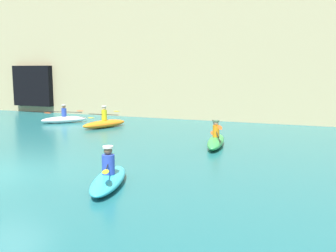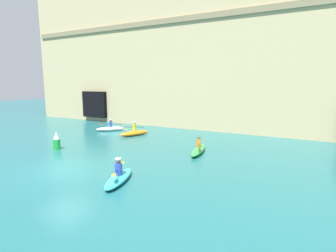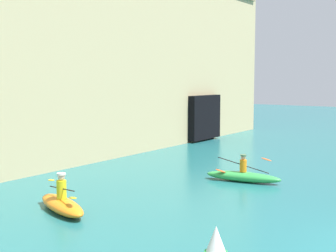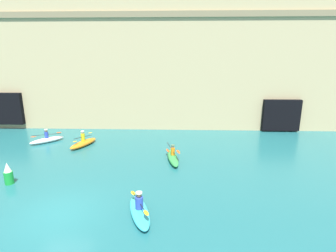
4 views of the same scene
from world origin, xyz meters
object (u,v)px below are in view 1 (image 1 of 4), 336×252
object	(u,v)px
kayak_cyan	(109,178)
kayak_white	(64,119)
kayak_orange	(104,123)
kayak_green	(216,141)

from	to	relation	value
kayak_cyan	kayak_white	xyz separation A→B (m)	(-9.37, 10.34, 0.01)
kayak_orange	kayak_white	xyz separation A→B (m)	(-3.41, 0.79, -0.01)
kayak_orange	kayak_green	size ratio (longest dim) A/B	0.93
kayak_cyan	kayak_white	distance (m)	13.96
kayak_cyan	kayak_white	bearing A→B (deg)	-155.49
kayak_cyan	kayak_orange	size ratio (longest dim) A/B	0.99
kayak_white	kayak_orange	bearing A→B (deg)	-58.57
kayak_orange	kayak_green	bearing A→B (deg)	89.79
kayak_orange	kayak_white	bearing A→B (deg)	-81.88
kayak_cyan	kayak_orange	bearing A→B (deg)	-165.71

